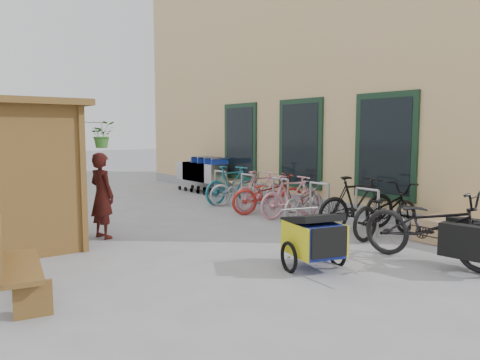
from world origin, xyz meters
TOP-DOWN VIEW (x-y plane):
  - ground at (0.00, 0.00)m, footprint 80.00×80.00m
  - building at (6.49, 4.50)m, footprint 6.07×13.00m
  - kiosk at (-3.28, 2.47)m, footprint 2.49×1.65m
  - bike_rack at (2.30, 2.40)m, footprint 0.05×5.35m
  - pallet_stack at (3.00, -1.40)m, footprint 1.00×1.20m
  - bench at (-3.67, 0.10)m, footprint 0.67×1.47m
  - shopping_carts at (3.00, 6.89)m, footprint 0.63×2.12m
  - child_trailer at (-0.05, -0.96)m, footprint 0.90×1.43m
  - cargo_bike at (1.52, -1.81)m, footprint 1.02×2.17m
  - person_kiosk at (-1.72, 2.64)m, footprint 0.50×0.63m
  - bike_0 at (2.41, -0.34)m, footprint 1.86×0.69m
  - bike_1 at (2.43, 0.33)m, footprint 1.83×0.87m
  - bike_2 at (2.41, 1.75)m, footprint 1.61×0.88m
  - bike_3 at (2.30, 2.05)m, footprint 1.63×0.65m
  - bike_4 at (2.24, 2.74)m, footprint 1.86×1.15m
  - bike_5 at (2.39, 3.23)m, footprint 1.63×0.55m
  - bike_6 at (2.49, 4.15)m, footprint 1.77×1.07m
  - bike_7 at (2.45, 4.52)m, footprint 1.70×0.57m

SIDE VIEW (x-z plane):
  - ground at x=0.00m, z-range 0.00..0.00m
  - pallet_stack at x=3.00m, z-range 0.01..0.41m
  - bike_2 at x=2.41m, z-range 0.00..0.80m
  - bike_6 at x=2.49m, z-range 0.00..0.88m
  - child_trailer at x=-0.05m, z-range 0.04..0.87m
  - bench at x=-3.67m, z-range 0.01..0.91m
  - bike_4 at x=2.24m, z-range 0.00..0.92m
  - bike_3 at x=2.30m, z-range 0.00..0.95m
  - bike_5 at x=2.39m, z-range 0.00..0.96m
  - bike_0 at x=2.41m, z-range 0.00..0.97m
  - bike_7 at x=2.45m, z-range 0.00..1.01m
  - bike_rack at x=2.30m, z-range 0.08..0.95m
  - bike_1 at x=2.43m, z-range 0.00..1.06m
  - cargo_bike at x=1.52m, z-range -0.01..1.09m
  - shopping_carts at x=3.00m, z-range 0.09..1.22m
  - person_kiosk at x=-1.72m, z-range 0.00..1.53m
  - kiosk at x=-3.28m, z-range 0.35..2.75m
  - building at x=6.49m, z-range -0.01..6.99m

